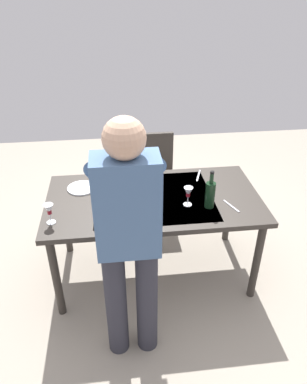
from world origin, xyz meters
The scene contains 14 objects.
ground_plane centered at (0.00, 0.00, 0.00)m, with size 6.00×6.00×0.00m, color #9E9384.
dining_table centered at (0.00, 0.00, 0.69)m, with size 1.65×0.87×0.77m.
chair_near centered at (-0.10, -0.82, 0.53)m, with size 0.40×0.40×0.91m.
person_server centered at (0.23, 0.70, 0.96)m, with size 0.42×0.61×1.69m.
wine_bottle centered at (-0.40, 0.17, 0.88)m, with size 0.07×0.07×0.30m.
wine_glass_left centered at (-0.24, 0.13, 0.87)m, with size 0.07×0.07×0.15m.
wine_glass_right centered at (0.75, 0.24, 0.87)m, with size 0.07×0.07×0.15m.
water_cup_near_left centered at (0.35, 0.10, 0.82)m, with size 0.07×0.07×0.11m, color silver.
water_cup_near_right centered at (0.11, -0.13, 0.82)m, with size 0.08×0.08×0.11m, color silver.
serving_bowl_pasta centered at (0.11, 0.14, 0.80)m, with size 0.30×0.30×0.07m.
side_bowl_salad centered at (0.32, -0.08, 0.80)m, with size 0.18×0.18×0.07m.
dinner_plate_near centered at (0.56, -0.20, 0.77)m, with size 0.23×0.23×0.01m, color silver.
table_knife centered at (-0.42, -0.30, 0.77)m, with size 0.01×0.20×0.01m, color silver.
table_fork centered at (-0.56, 0.19, 0.77)m, with size 0.01×0.18×0.01m, color silver.
Camera 1 is at (0.27, 2.34, 2.27)m, focal length 33.80 mm.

